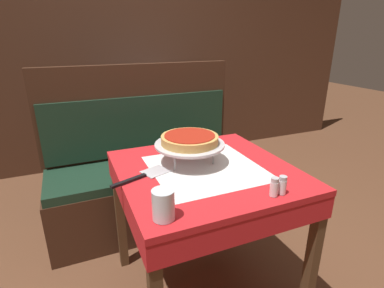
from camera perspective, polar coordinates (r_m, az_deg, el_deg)
name	(u,v)px	position (r m, az deg, el deg)	size (l,w,h in m)	color
ground_plane	(204,288)	(1.95, 2.24, -25.74)	(14.00, 14.00, 0.00)	brown
dining_table_front	(206,185)	(1.53, 2.59, -7.77)	(0.84, 0.84, 0.78)	red
dining_table_rear	(157,113)	(3.04, -6.74, 5.86)	(0.71, 0.71, 0.77)	#194799
booth_bench	(148,181)	(2.33, -8.30, -6.92)	(1.45, 0.52, 1.20)	#3D2316
back_wall_panel	(121,54)	(3.38, -13.44, 16.30)	(6.00, 0.04, 2.40)	#4C2D1E
pizza_pan_stand	(190,145)	(1.51, -0.44, -0.22)	(0.35, 0.35, 0.11)	#ADADB2
deep_dish_pizza	(190,139)	(1.50, -0.45, 0.94)	(0.29, 0.29, 0.04)	tan
pizza_server	(143,176)	(1.42, -9.31, -5.97)	(0.30, 0.16, 0.01)	#BCBCC1
water_glass_near	(163,205)	(1.09, -5.48, -11.42)	(0.08, 0.08, 0.11)	silver
salt_shaker	(274,187)	(1.27, 15.39, -7.89)	(0.03, 0.03, 0.08)	silver
pepper_shaker	(282,185)	(1.30, 16.84, -7.52)	(0.03, 0.03, 0.08)	silver
condiment_caddy	(161,96)	(3.07, -6.01, 9.08)	(0.13, 0.13, 0.18)	black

